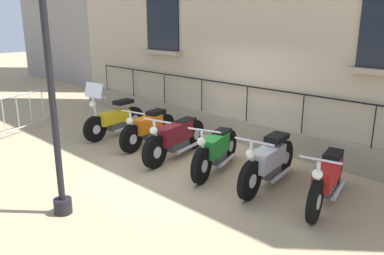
% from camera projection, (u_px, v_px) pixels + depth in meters
% --- Properties ---
extents(ground_plane, '(60.00, 60.00, 0.00)m').
position_uv_depth(ground_plane, '(191.00, 165.00, 8.15)').
color(ground_plane, tan).
extents(motorcycle_yellow, '(1.95, 0.71, 1.46)m').
position_uv_depth(motorcycle_yellow, '(114.00, 119.00, 10.01)').
color(motorcycle_yellow, black).
rests_on(motorcycle_yellow, ground_plane).
extents(motorcycle_orange, '(1.89, 0.68, 0.94)m').
position_uv_depth(motorcycle_orange, '(149.00, 129.00, 9.25)').
color(motorcycle_orange, black).
rests_on(motorcycle_orange, ground_plane).
extents(motorcycle_maroon, '(2.15, 0.74, 1.00)m').
position_uv_depth(motorcycle_maroon, '(176.00, 138.00, 8.45)').
color(motorcycle_maroon, black).
rests_on(motorcycle_maroon, ground_plane).
extents(motorcycle_green, '(1.93, 0.82, 1.01)m').
position_uv_depth(motorcycle_green, '(216.00, 151.00, 7.67)').
color(motorcycle_green, black).
rests_on(motorcycle_green, ground_plane).
extents(motorcycle_silver, '(2.06, 0.72, 1.02)m').
position_uv_depth(motorcycle_silver, '(268.00, 163.00, 7.00)').
color(motorcycle_silver, black).
rests_on(motorcycle_silver, ground_plane).
extents(motorcycle_red, '(2.10, 0.73, 0.98)m').
position_uv_depth(motorcycle_red, '(327.00, 179.00, 6.34)').
color(motorcycle_red, black).
rests_on(motorcycle_red, ground_plane).
extents(lamppost, '(0.32, 1.02, 4.41)m').
position_uv_depth(lamppost, '(43.00, 2.00, 5.27)').
color(lamppost, black).
rests_on(lamppost, ground_plane).
extents(crowd_barrier, '(2.15, 0.86, 1.05)m').
position_uv_depth(crowd_barrier, '(24.00, 111.00, 10.38)').
color(crowd_barrier, '#B7B7BF').
rests_on(crowd_barrier, ground_plane).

